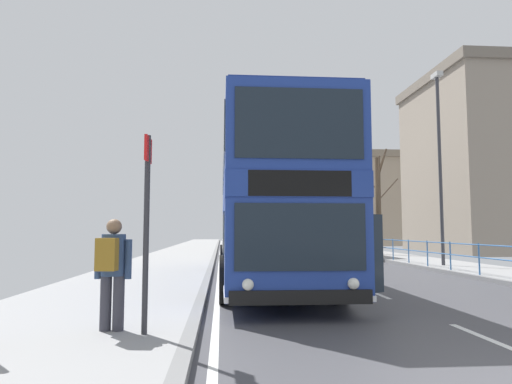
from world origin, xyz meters
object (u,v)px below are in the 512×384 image
at_px(bus_stop_sign_near, 147,211).
at_px(bare_tree_far_01, 379,202).
at_px(background_building_01, 397,201).
at_px(double_decker_bus_main, 267,207).
at_px(street_lamp_far_side, 440,153).
at_px(bare_tree_far_00, 332,209).
at_px(background_bus_far_lane, 323,228).
at_px(background_building_00, 494,163).
at_px(pedestrian_with_backpack, 112,266).

distance_m(bus_stop_sign_near, bare_tree_far_01, 22.74).
distance_m(bus_stop_sign_near, background_building_01, 48.32).
height_order(double_decker_bus_main, bare_tree_far_01, bare_tree_far_01).
distance_m(double_decker_bus_main, bus_stop_sign_near, 7.24).
height_order(street_lamp_far_side, bare_tree_far_00, street_lamp_far_side).
relative_size(bus_stop_sign_near, street_lamp_far_side, 0.34).
bearing_deg(background_building_01, bare_tree_far_01, -114.18).
bearing_deg(background_bus_far_lane, street_lamp_far_side, -76.29).
bearing_deg(background_bus_far_lane, bus_stop_sign_near, -108.70).
xyz_separation_m(street_lamp_far_side, background_building_00, (10.52, 12.79, 1.60)).
bearing_deg(background_building_00, background_building_01, 89.24).
bearing_deg(bare_tree_far_01, background_bus_far_lane, 141.73).
bearing_deg(bare_tree_far_01, background_building_01, 65.82).
bearing_deg(bus_stop_sign_near, bare_tree_far_00, 71.58).
distance_m(double_decker_bus_main, pedestrian_with_backpack, 7.31).
xyz_separation_m(street_lamp_far_side, bare_tree_far_00, (0.28, 19.77, -1.45)).
xyz_separation_m(background_bus_far_lane, pedestrian_with_backpack, (-8.10, -22.20, -0.65)).
bearing_deg(bus_stop_sign_near, pedestrian_with_backpack, 156.65).
bearing_deg(background_bus_far_lane, background_building_00, 9.01).
xyz_separation_m(pedestrian_with_backpack, street_lamp_far_side, (10.71, 11.49, 3.77)).
relative_size(pedestrian_with_backpack, bare_tree_far_01, 0.25).
bearing_deg(pedestrian_with_backpack, bare_tree_far_01, 61.04).
distance_m(background_bus_far_lane, bus_stop_sign_near, 23.67).
height_order(street_lamp_far_side, background_building_00, background_building_00).
bearing_deg(bus_stop_sign_near, background_building_00, 49.78).
distance_m(double_decker_bus_main, bare_tree_far_01, 15.61).
bearing_deg(bus_stop_sign_near, bare_tree_far_01, 62.43).
distance_m(double_decker_bus_main, background_building_00, 25.80).
relative_size(pedestrian_with_backpack, background_building_01, 0.13).
distance_m(background_bus_far_lane, background_building_01, 25.11).
height_order(street_lamp_far_side, background_building_01, background_building_01).
bearing_deg(street_lamp_far_side, background_building_01, 71.25).
distance_m(double_decker_bus_main, bare_tree_far_00, 25.98).
xyz_separation_m(double_decker_bus_main, background_building_01, (18.58, 36.61, 2.65)).
distance_m(street_lamp_far_side, bare_tree_far_00, 19.83).
bearing_deg(double_decker_bus_main, background_building_01, 63.09).
bearing_deg(pedestrian_with_backpack, bus_stop_sign_near, -23.35).
relative_size(double_decker_bus_main, bare_tree_far_00, 1.83).
relative_size(double_decker_bus_main, background_building_01, 0.91).
relative_size(pedestrian_with_backpack, bus_stop_sign_near, 0.57).
relative_size(double_decker_bus_main, bare_tree_far_01, 1.83).
relative_size(street_lamp_far_side, background_building_01, 0.65).
distance_m(pedestrian_with_backpack, background_building_01, 48.41).
bearing_deg(pedestrian_with_backpack, background_building_00, 48.84).
xyz_separation_m(background_bus_far_lane, bus_stop_sign_near, (-7.59, -22.42, 0.14)).
relative_size(bare_tree_far_01, background_building_01, 0.50).
bearing_deg(double_decker_bus_main, bare_tree_far_01, 58.62).
relative_size(background_bus_far_lane, street_lamp_far_side, 1.27).
relative_size(bare_tree_far_00, background_building_00, 0.49).
xyz_separation_m(bus_stop_sign_near, background_building_01, (20.97, 43.43, 3.07)).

